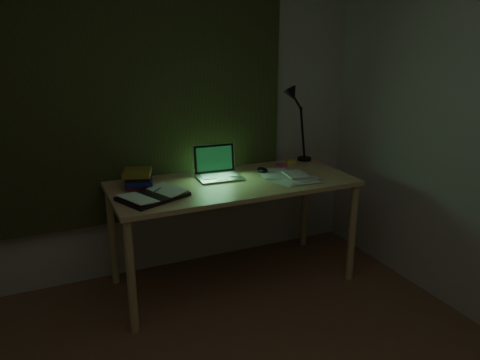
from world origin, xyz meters
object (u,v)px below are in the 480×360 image
(desk, at_px, (233,232))
(laptop, at_px, (219,163))
(open_textbook, at_px, (153,196))
(book_stack, at_px, (139,178))
(loose_papers, at_px, (289,175))
(desk_lamp, at_px, (306,124))

(desk, bearing_deg, laptop, 119.76)
(open_textbook, distance_m, book_stack, 0.28)
(open_textbook, relative_size, loose_papers, 1.16)
(laptop, xyz_separation_m, loose_papers, (0.48, -0.16, -0.10))
(desk, distance_m, loose_papers, 0.58)
(laptop, relative_size, loose_papers, 1.04)
(laptop, relative_size, open_textbook, 0.90)
(open_textbook, bearing_deg, desk, -12.44)
(book_stack, height_order, loose_papers, book_stack)
(desk, xyz_separation_m, desk_lamp, (0.76, 0.30, 0.69))
(desk_lamp, bearing_deg, loose_papers, -143.80)
(open_textbook, bearing_deg, book_stack, 71.73)
(desk, distance_m, open_textbook, 0.73)
(open_textbook, bearing_deg, loose_papers, -19.78)
(laptop, bearing_deg, loose_papers, -15.21)
(laptop, xyz_separation_m, book_stack, (-0.56, 0.06, -0.06))
(laptop, relative_size, desk_lamp, 0.58)
(open_textbook, xyz_separation_m, book_stack, (-0.02, 0.28, 0.04))
(desk, relative_size, open_textbook, 4.34)
(desk, height_order, desk_lamp, desk_lamp)
(laptop, bearing_deg, book_stack, 177.05)
(book_stack, bearing_deg, desk_lamp, 5.55)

